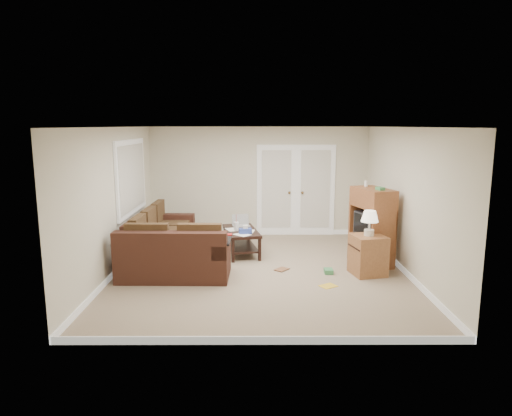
{
  "coord_description": "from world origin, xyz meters",
  "views": [
    {
      "loc": [
        -0.1,
        -7.71,
        2.53
      ],
      "look_at": [
        -0.08,
        0.15,
        1.1
      ],
      "focal_mm": 32.0,
      "sensor_mm": 36.0,
      "label": 1
    }
  ],
  "objects_px": {
    "tv_armoire": "(372,226)",
    "coffee_table": "(241,240)",
    "side_cabinet": "(368,252)",
    "sectional_sofa": "(167,247)"
  },
  "relations": [
    {
      "from": "sectional_sofa",
      "to": "side_cabinet",
      "type": "height_order",
      "value": "side_cabinet"
    },
    {
      "from": "sectional_sofa",
      "to": "tv_armoire",
      "type": "height_order",
      "value": "tv_armoire"
    },
    {
      "from": "tv_armoire",
      "to": "coffee_table",
      "type": "bearing_deg",
      "value": 147.38
    },
    {
      "from": "coffee_table",
      "to": "side_cabinet",
      "type": "relative_size",
      "value": 1.15
    },
    {
      "from": "coffee_table",
      "to": "side_cabinet",
      "type": "distance_m",
      "value": 2.57
    },
    {
      "from": "coffee_table",
      "to": "sectional_sofa",
      "type": "bearing_deg",
      "value": -161.03
    },
    {
      "from": "coffee_table",
      "to": "tv_armoire",
      "type": "bearing_deg",
      "value": -27.61
    },
    {
      "from": "coffee_table",
      "to": "side_cabinet",
      "type": "xyz_separation_m",
      "value": [
        2.21,
        -1.3,
        0.14
      ]
    },
    {
      "from": "sectional_sofa",
      "to": "coffee_table",
      "type": "xyz_separation_m",
      "value": [
        1.33,
        0.78,
        -0.07
      ]
    },
    {
      "from": "coffee_table",
      "to": "tv_armoire",
      "type": "relative_size",
      "value": 0.85
    }
  ]
}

